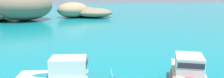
% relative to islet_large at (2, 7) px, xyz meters
% --- Properties ---
extents(islet_large, '(36.59, 29.19, 9.73)m').
position_rel_islet_large_xyz_m(islet_large, '(0.00, 0.00, 0.00)').
color(islet_large, '#84755B').
rests_on(islet_large, ground).
extents(islet_small, '(23.26, 23.72, 5.70)m').
position_rel_islet_large_xyz_m(islet_small, '(27.87, 4.07, -2.11)').
color(islet_small, '#9E8966').
rests_on(islet_small, ground).
extents(motorboat_red, '(8.42, 11.20, 3.24)m').
position_rel_islet_large_xyz_m(motorboat_red, '(23.98, -69.72, -3.12)').
color(motorboat_red, red).
rests_on(motorboat_red, ground).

